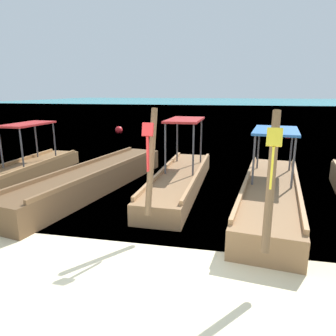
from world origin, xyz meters
The scene contains 8 objects.
ground centered at (0.00, 0.00, 0.00)m, with size 120.00×120.00×0.00m, color beige.
sea_water centered at (0.00, 61.07, 0.00)m, with size 120.00×120.00×0.00m, color teal.
longtail_boat_pink_ribbon centered at (-5.03, 4.22, 0.31)m, with size 1.21×6.20×2.64m.
longtail_boat_violet_ribbon centered at (-2.29, 3.89, 0.33)m, with size 2.24×6.84×2.71m.
longtail_boat_red_ribbon centered at (0.06, 4.47, 0.32)m, with size 1.29×5.98×2.45m.
longtail_boat_yellow_ribbon centered at (2.45, 3.58, 0.34)m, with size 2.05×6.47×2.50m.
mooring_buoy_near centered at (-5.86, 15.47, 0.25)m, with size 0.48×0.48×0.48m.
mooring_buoy_far centered at (4.72, 15.16, 0.20)m, with size 0.40×0.40×0.40m.
Camera 1 is at (1.44, -3.97, 2.76)m, focal length 33.14 mm.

